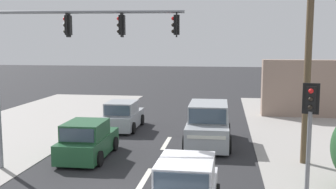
% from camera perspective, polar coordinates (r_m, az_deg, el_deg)
% --- Properties ---
extents(lane_dash_mid, '(0.20, 2.40, 0.01)m').
position_cam_1_polar(lane_dash_mid, '(13.73, -3.46, -12.21)').
color(lane_dash_mid, silver).
rests_on(lane_dash_mid, ground).
extents(lane_dash_far, '(0.20, 2.40, 0.01)m').
position_cam_1_polar(lane_dash_far, '(18.44, -0.26, -7.06)').
color(lane_dash_far, silver).
rests_on(lane_dash_far, ground).
extents(utility_pole_midground_right, '(3.78, 0.57, 10.46)m').
position_cam_1_polar(utility_pole_midground_right, '(15.68, 19.44, 10.61)').
color(utility_pole_midground_right, brown).
rests_on(utility_pole_midground_right, ground).
extents(traffic_signal_mast, '(6.87, 0.85, 6.00)m').
position_cam_1_polar(traffic_signal_mast, '(14.52, -15.43, 6.13)').
color(traffic_signal_mast, slate).
rests_on(traffic_signal_mast, ground).
extents(pedestal_signal_right_kerb, '(0.43, 0.31, 3.56)m').
position_cam_1_polar(pedestal_signal_right_kerb, '(11.34, 19.87, -4.19)').
color(pedestal_signal_right_kerb, slate).
rests_on(pedestal_signal_right_kerb, ground).
extents(suv_oncoming_near, '(2.10, 4.56, 1.90)m').
position_cam_1_polar(suv_oncoming_near, '(18.23, 5.86, -4.43)').
color(suv_oncoming_near, '#A3A8AD').
rests_on(suv_oncoming_near, ground).
extents(hatchback_oncoming_mid, '(1.80, 3.65, 1.53)m').
position_cam_1_polar(hatchback_oncoming_mid, '(21.45, -6.58, -3.15)').
color(hatchback_oncoming_mid, '#A3A8AD').
rests_on(hatchback_oncoming_mid, ground).
extents(hatchback_crossing_left, '(1.82, 3.66, 1.53)m').
position_cam_1_polar(hatchback_crossing_left, '(16.33, -11.59, -6.60)').
color(hatchback_crossing_left, '#235633').
rests_on(hatchback_crossing_left, ground).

